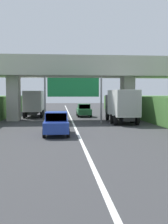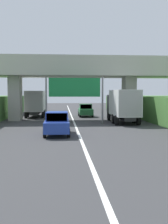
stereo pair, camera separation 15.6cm
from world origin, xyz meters
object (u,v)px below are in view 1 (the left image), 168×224
truck_black (121,104)px  truck_silver (34,102)px  car_blue (56,123)px  car_green (84,110)px  overhead_highway_sign (73,90)px

truck_black → truck_silver: bearing=138.2°
car_blue → truck_black: bearing=50.6°
truck_black → car_blue: size_ratio=1.78×
car_green → truck_black: bearing=-69.0°
overhead_highway_sign → truck_silver: bearing=116.9°
truck_black → truck_silver: (-9.86, 8.80, 0.00)m
truck_silver → car_green: 6.74m
car_blue → truck_silver: bearing=100.6°
truck_silver → car_blue: bearing=-79.4°
car_green → car_blue: 16.90m
overhead_highway_sign → truck_black: 5.33m
overhead_highway_sign → car_blue: 8.11m
truck_black → car_green: (-3.22, 8.38, -1.08)m
truck_silver → car_green: truck_silver is taller
truck_silver → car_green: (6.64, -0.42, -1.08)m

